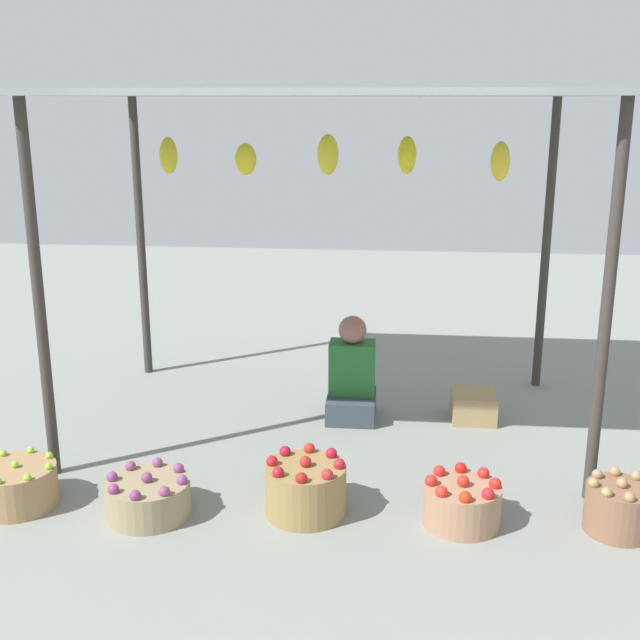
{
  "coord_description": "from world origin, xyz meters",
  "views": [
    {
      "loc": [
        0.49,
        -5.47,
        2.33
      ],
      "look_at": [
        0.0,
        -0.56,
        0.95
      ],
      "focal_mm": 44.66,
      "sensor_mm": 36.0,
      "label": 1
    }
  ],
  "objects_px": {
    "basket_red_tomatoes": "(462,503)",
    "basket_purple_onions": "(148,497)",
    "basket_limes": "(17,486)",
    "basket_potatoes": "(619,508)",
    "wooden_crate_near_vendor": "(473,406)",
    "basket_red_apples": "(306,488)",
    "vendor_person": "(352,379)"
  },
  "relations": [
    {
      "from": "basket_red_tomatoes",
      "to": "basket_purple_onions",
      "type": "bearing_deg",
      "value": -177.34
    },
    {
      "from": "basket_limes",
      "to": "basket_potatoes",
      "type": "bearing_deg",
      "value": 0.87
    },
    {
      "from": "basket_red_tomatoes",
      "to": "basket_potatoes",
      "type": "bearing_deg",
      "value": 0.22
    },
    {
      "from": "basket_purple_onions",
      "to": "wooden_crate_near_vendor",
      "type": "bearing_deg",
      "value": 39.35
    },
    {
      "from": "wooden_crate_near_vendor",
      "to": "basket_red_apples",
      "type": "bearing_deg",
      "value": -125.65
    },
    {
      "from": "vendor_person",
      "to": "basket_purple_onions",
      "type": "distance_m",
      "value": 1.94
    },
    {
      "from": "basket_limes",
      "to": "basket_red_tomatoes",
      "type": "bearing_deg",
      "value": 1.09
    },
    {
      "from": "basket_limes",
      "to": "vendor_person",
      "type": "bearing_deg",
      "value": 39.88
    },
    {
      "from": "vendor_person",
      "to": "basket_red_tomatoes",
      "type": "xyz_separation_m",
      "value": [
        0.72,
        -1.52,
        -0.17
      ]
    },
    {
      "from": "basket_limes",
      "to": "wooden_crate_near_vendor",
      "type": "height_order",
      "value": "basket_limes"
    },
    {
      "from": "basket_red_tomatoes",
      "to": "vendor_person",
      "type": "bearing_deg",
      "value": 115.19
    },
    {
      "from": "basket_red_tomatoes",
      "to": "wooden_crate_near_vendor",
      "type": "height_order",
      "value": "basket_red_tomatoes"
    },
    {
      "from": "wooden_crate_near_vendor",
      "to": "basket_limes",
      "type": "bearing_deg",
      "value": -150.22
    },
    {
      "from": "basket_red_apples",
      "to": "wooden_crate_near_vendor",
      "type": "relative_size",
      "value": 1.34
    },
    {
      "from": "basket_red_tomatoes",
      "to": "wooden_crate_near_vendor",
      "type": "distance_m",
      "value": 1.56
    },
    {
      "from": "basket_red_apples",
      "to": "basket_red_tomatoes",
      "type": "height_order",
      "value": "basket_red_apples"
    },
    {
      "from": "basket_purple_onions",
      "to": "wooden_crate_near_vendor",
      "type": "relative_size",
      "value": 1.39
    },
    {
      "from": "basket_purple_onions",
      "to": "basket_red_apples",
      "type": "bearing_deg",
      "value": 7.23
    },
    {
      "from": "vendor_person",
      "to": "basket_red_tomatoes",
      "type": "distance_m",
      "value": 1.69
    },
    {
      "from": "basket_purple_onions",
      "to": "basket_potatoes",
      "type": "height_order",
      "value": "basket_potatoes"
    },
    {
      "from": "basket_potatoes",
      "to": "basket_limes",
      "type": "bearing_deg",
      "value": -179.13
    },
    {
      "from": "basket_red_apples",
      "to": "basket_potatoes",
      "type": "bearing_deg",
      "value": -0.91
    },
    {
      "from": "basket_purple_onions",
      "to": "basket_red_apples",
      "type": "relative_size",
      "value": 1.04
    },
    {
      "from": "basket_red_tomatoes",
      "to": "basket_potatoes",
      "type": "distance_m",
      "value": 0.86
    },
    {
      "from": "vendor_person",
      "to": "basket_purple_onions",
      "type": "height_order",
      "value": "vendor_person"
    },
    {
      "from": "basket_limes",
      "to": "basket_potatoes",
      "type": "height_order",
      "value": "basket_potatoes"
    },
    {
      "from": "basket_limes",
      "to": "wooden_crate_near_vendor",
      "type": "xyz_separation_m",
      "value": [
        2.8,
        1.6,
        -0.02
      ]
    },
    {
      "from": "basket_potatoes",
      "to": "basket_red_apples",
      "type": "bearing_deg",
      "value": 179.09
    },
    {
      "from": "basket_red_apples",
      "to": "wooden_crate_near_vendor",
      "type": "xyz_separation_m",
      "value": [
        1.09,
        1.52,
        -0.05
      ]
    },
    {
      "from": "basket_red_apples",
      "to": "wooden_crate_near_vendor",
      "type": "height_order",
      "value": "basket_red_apples"
    },
    {
      "from": "vendor_person",
      "to": "basket_limes",
      "type": "distance_m",
      "value": 2.46
    },
    {
      "from": "vendor_person",
      "to": "basket_red_apples",
      "type": "distance_m",
      "value": 1.51
    }
  ]
}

